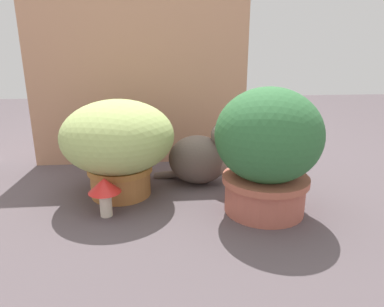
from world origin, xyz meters
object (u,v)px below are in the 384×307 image
at_px(grass_planter, 118,142).
at_px(mushroom_ornament_pink, 123,174).
at_px(mushroom_ornament_red, 105,189).
at_px(leafy_planter, 267,148).
at_px(cat, 202,157).

height_order(grass_planter, mushroom_ornament_pink, grass_planter).
distance_m(mushroom_ornament_red, mushroom_ornament_pink, 0.14).
xyz_separation_m(grass_planter, mushroom_ornament_red, (-0.03, -0.19, -0.12)).
bearing_deg(grass_planter, mushroom_ornament_pink, -73.24).
height_order(leafy_planter, mushroom_ornament_red, leafy_planter).
relative_size(grass_planter, mushroom_ornament_red, 3.06).
bearing_deg(mushroom_ornament_red, mushroom_ornament_pink, 67.54).
distance_m(leafy_planter, cat, 0.38).
bearing_deg(cat, leafy_planter, -56.03).
bearing_deg(cat, mushroom_ornament_pink, -155.08).
bearing_deg(mushroom_ornament_red, cat, 36.39).
bearing_deg(leafy_planter, cat, 123.97).
distance_m(cat, mushroom_ornament_red, 0.47).
distance_m(leafy_planter, mushroom_ornament_pink, 0.56).
relative_size(leafy_planter, cat, 1.23).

